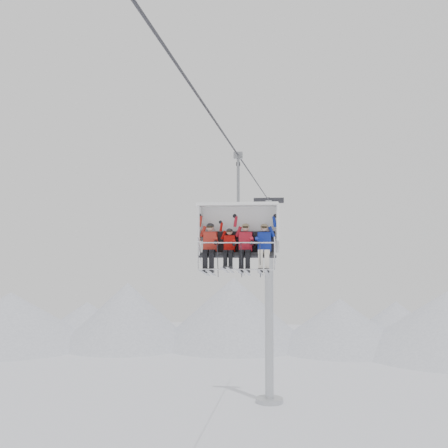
# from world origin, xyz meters

# --- Properties ---
(ridgeline) EXTENTS (72.00, 21.00, 7.00)m
(ridgeline) POSITION_xyz_m (-1.58, 42.05, 2.84)
(ridgeline) COLOR silver
(ridgeline) RESTS_ON ground
(lift_tower_right) EXTENTS (2.00, 1.80, 13.48)m
(lift_tower_right) POSITION_xyz_m (0.00, 22.00, 5.78)
(lift_tower_right) COLOR #ABAEB3
(lift_tower_right) RESTS_ON ground
(haul_cable) EXTENTS (0.06, 50.00, 0.06)m
(haul_cable) POSITION_xyz_m (0.00, 0.00, 13.30)
(haul_cable) COLOR #2E2E33
(haul_cable) RESTS_ON lift_tower_left
(chairlift_carrier) EXTENTS (2.74, 1.17, 3.98)m
(chairlift_carrier) POSITION_xyz_m (0.00, 3.69, 10.75)
(chairlift_carrier) COLOR black
(chairlift_carrier) RESTS_ON haul_cable
(skier_far_left) EXTENTS (0.45, 1.69, 1.77)m
(skier_far_left) POSITION_xyz_m (-0.94, 3.38, 10.25)
(skier_far_left) COLOR #B2281D
(skier_far_left) RESTS_ON chairlift_carrier
(skier_center_left) EXTENTS (0.37, 1.69, 1.50)m
(skier_center_left) POSITION_xyz_m (-0.29, 3.36, 10.17)
(skier_center_left) COLOR #A90A06
(skier_center_left) RESTS_ON chairlift_carrier
(skier_center_right) EXTENTS (0.44, 1.69, 1.74)m
(skier_center_right) POSITION_xyz_m (0.26, 3.38, 10.25)
(skier_center_right) COLOR #B21626
(skier_center_right) RESTS_ON chairlift_carrier
(skier_far_right) EXTENTS (0.44, 1.69, 1.73)m
(skier_far_right) POSITION_xyz_m (0.89, 3.38, 10.24)
(skier_far_right) COLOR navy
(skier_far_right) RESTS_ON chairlift_carrier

